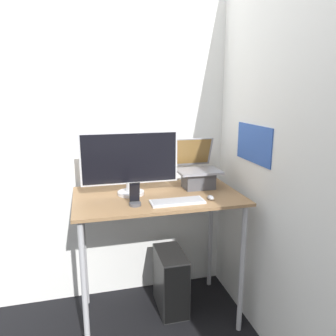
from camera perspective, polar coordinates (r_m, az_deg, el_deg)
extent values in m
cube|color=white|center=(2.53, -3.95, 6.09)|extent=(6.00, 0.05, 2.60)
cube|color=white|center=(2.07, 17.82, 3.85)|extent=(0.05, 6.00, 2.60)
cube|color=#3359B2|center=(2.21, 14.68, 4.09)|extent=(0.01, 0.43, 0.24)
cube|color=#936D47|center=(2.21, -1.82, -4.90)|extent=(1.11, 0.66, 0.02)
cylinder|color=#B7B7BC|center=(2.12, -14.32, -20.33)|extent=(0.03, 0.03, 0.92)
cylinder|color=#B7B7BC|center=(2.33, 12.75, -16.94)|extent=(0.03, 0.03, 0.92)
cylinder|color=#B7B7BC|center=(2.61, -14.42, -13.53)|extent=(0.03, 0.03, 0.92)
cylinder|color=#B7B7BC|center=(2.78, 7.40, -11.45)|extent=(0.03, 0.03, 0.92)
cube|color=#4C4C51|center=(2.36, 5.31, -2.10)|extent=(0.21, 0.16, 0.12)
cube|color=gray|center=(2.34, 5.35, -0.54)|extent=(0.30, 0.22, 0.02)
cube|color=gray|center=(2.45, 4.22, 2.83)|extent=(0.30, 0.09, 0.21)
cube|color=olive|center=(2.45, 4.26, 2.86)|extent=(0.27, 0.07, 0.19)
cylinder|color=silver|center=(2.23, -6.49, -4.32)|extent=(0.18, 0.18, 0.02)
cylinder|color=silver|center=(2.22, -6.52, -3.26)|extent=(0.06, 0.06, 0.07)
cube|color=silver|center=(2.17, -6.67, 1.74)|extent=(0.65, 0.01, 0.35)
cube|color=black|center=(2.16, -6.64, 1.70)|extent=(0.62, 0.01, 0.33)
cube|color=silver|center=(2.05, 1.64, -5.90)|extent=(0.34, 0.13, 0.01)
cube|color=#A8A8AD|center=(2.05, 1.64, -5.67)|extent=(0.31, 0.11, 0.00)
ellipsoid|color=#99999E|center=(2.12, 7.45, -5.15)|extent=(0.04, 0.06, 0.03)
cylinder|color=#4C4C51|center=(2.01, -5.74, -6.28)|extent=(0.07, 0.07, 0.02)
cube|color=black|center=(2.00, -5.85, -4.21)|extent=(0.06, 0.03, 0.13)
cube|color=black|center=(2.00, -5.83, -4.22)|extent=(0.06, 0.03, 0.12)
cube|color=black|center=(2.60, 0.46, -19.01)|extent=(0.19, 0.36, 0.46)
cube|color=black|center=(2.45, 1.65, -21.24)|extent=(0.18, 0.01, 0.43)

